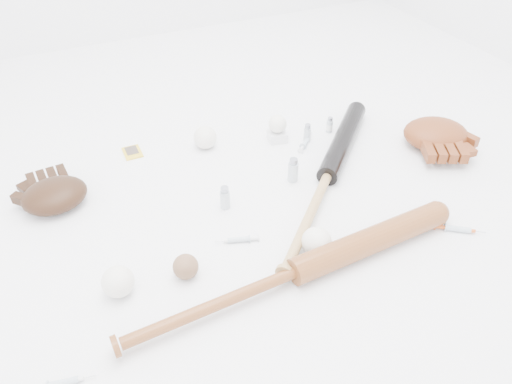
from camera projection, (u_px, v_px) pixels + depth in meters
name	position (u px, v px, depth m)	size (l,w,h in m)	color
bat_dark	(328.00, 175.00, 1.61)	(0.95, 0.07, 0.07)	black
bat_wood	(297.00, 271.00, 1.28)	(1.01, 0.07, 0.07)	brown
glove_dark	(54.00, 195.00, 1.52)	(0.23, 0.23, 0.08)	black
glove_tan	(436.00, 134.00, 1.78)	(0.27, 0.27, 0.10)	maroon
trading_card	(132.00, 152.00, 1.77)	(0.06, 0.08, 0.00)	gold
pedestal	(277.00, 136.00, 1.82)	(0.06, 0.06, 0.04)	white
baseball_on_pedestal	(278.00, 124.00, 1.79)	(0.07, 0.07, 0.07)	white
baseball_left	(118.00, 282.00, 1.25)	(0.08, 0.08, 0.08)	white
baseball_upper	(205.00, 137.00, 1.77)	(0.08, 0.08, 0.08)	white
baseball_mid	(316.00, 242.00, 1.36)	(0.08, 0.08, 0.08)	white
baseball_aged	(186.00, 267.00, 1.30)	(0.07, 0.07, 0.07)	brown
syringe_0	(63.00, 383.00, 1.07)	(0.14, 0.02, 0.02)	#ADBCC6
syringe_1	(239.00, 240.00, 1.41)	(0.14, 0.02, 0.02)	#ADBCC6
syringe_2	(306.00, 142.00, 1.81)	(0.15, 0.03, 0.02)	#ADBCC6
syringe_3	(458.00, 229.00, 1.45)	(0.16, 0.03, 0.02)	#ADBCC6
vial_0	(330.00, 125.00, 1.86)	(0.02, 0.02, 0.06)	#B2BDC4
vial_1	(307.00, 132.00, 1.81)	(0.03, 0.03, 0.07)	#B2BDC4
vial_2	(293.00, 170.00, 1.62)	(0.03, 0.03, 0.09)	#B2BDC4
vial_3	(427.00, 136.00, 1.77)	(0.04, 0.04, 0.09)	#B2BDC4
vial_4	(225.00, 197.00, 1.51)	(0.03, 0.03, 0.08)	#B2BDC4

